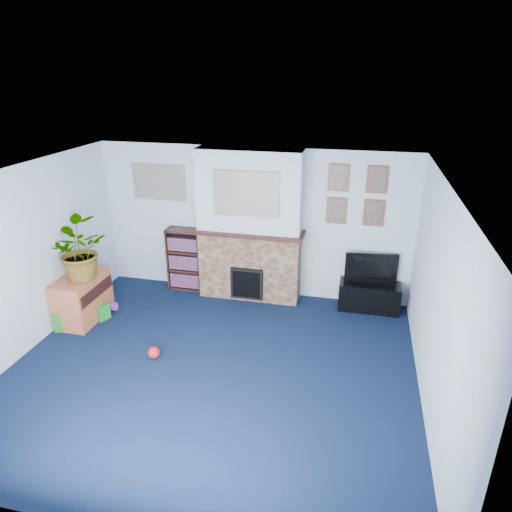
% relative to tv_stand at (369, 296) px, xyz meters
% --- Properties ---
extents(floor, '(5.00, 4.50, 0.01)m').
position_rel_tv_stand_xyz_m(floor, '(-1.90, -2.03, -0.23)').
color(floor, '#0D1832').
rests_on(floor, ground).
extents(ceiling, '(5.00, 4.50, 0.01)m').
position_rel_tv_stand_xyz_m(ceiling, '(-1.90, -2.03, 2.17)').
color(ceiling, white).
rests_on(ceiling, wall_back).
extents(wall_back, '(5.00, 0.04, 2.40)m').
position_rel_tv_stand_xyz_m(wall_back, '(-1.90, 0.22, 0.97)').
color(wall_back, silver).
rests_on(wall_back, ground).
extents(wall_front, '(5.00, 0.04, 2.40)m').
position_rel_tv_stand_xyz_m(wall_front, '(-1.90, -4.28, 0.97)').
color(wall_front, silver).
rests_on(wall_front, ground).
extents(wall_left, '(0.04, 4.50, 2.40)m').
position_rel_tv_stand_xyz_m(wall_left, '(-4.40, -2.03, 0.97)').
color(wall_left, silver).
rests_on(wall_left, ground).
extents(wall_right, '(0.04, 4.50, 2.40)m').
position_rel_tv_stand_xyz_m(wall_right, '(0.60, -2.03, 0.97)').
color(wall_right, silver).
rests_on(wall_right, ground).
extents(chimney_breast, '(1.72, 0.50, 2.40)m').
position_rel_tv_stand_xyz_m(chimney_breast, '(-1.90, 0.02, 0.96)').
color(chimney_breast, brown).
rests_on(chimney_breast, ground).
extents(collage_main, '(1.00, 0.03, 0.68)m').
position_rel_tv_stand_xyz_m(collage_main, '(-1.90, -0.19, 1.55)').
color(collage_main, gray).
rests_on(collage_main, chimney_breast).
extents(collage_left, '(0.90, 0.03, 0.58)m').
position_rel_tv_stand_xyz_m(collage_left, '(-3.45, 0.21, 1.55)').
color(collage_left, gray).
rests_on(collage_left, wall_back).
extents(portrait_tl, '(0.30, 0.03, 0.40)m').
position_rel_tv_stand_xyz_m(portrait_tl, '(-0.60, 0.20, 1.77)').
color(portrait_tl, brown).
rests_on(portrait_tl, wall_back).
extents(portrait_tr, '(0.30, 0.03, 0.40)m').
position_rel_tv_stand_xyz_m(portrait_tr, '(-0.05, 0.20, 1.77)').
color(portrait_tr, brown).
rests_on(portrait_tr, wall_back).
extents(portrait_bl, '(0.30, 0.03, 0.40)m').
position_rel_tv_stand_xyz_m(portrait_bl, '(-0.60, 0.20, 1.27)').
color(portrait_bl, brown).
rests_on(portrait_bl, wall_back).
extents(portrait_br, '(0.30, 0.03, 0.40)m').
position_rel_tv_stand_xyz_m(portrait_br, '(-0.05, 0.20, 1.27)').
color(portrait_br, brown).
rests_on(portrait_br, wall_back).
extents(tv_stand, '(0.92, 0.39, 0.44)m').
position_rel_tv_stand_xyz_m(tv_stand, '(0.00, 0.00, 0.00)').
color(tv_stand, black).
rests_on(tv_stand, ground).
extents(television, '(0.80, 0.21, 0.46)m').
position_rel_tv_stand_xyz_m(television, '(0.00, 0.02, 0.44)').
color(television, black).
rests_on(television, tv_stand).
extents(bookshelf, '(0.58, 0.28, 1.05)m').
position_rel_tv_stand_xyz_m(bookshelf, '(-3.02, 0.08, 0.28)').
color(bookshelf, black).
rests_on(bookshelf, ground).
extents(sideboard, '(0.49, 0.88, 0.68)m').
position_rel_tv_stand_xyz_m(sideboard, '(-4.14, -1.25, 0.12)').
color(sideboard, '#B25D39').
rests_on(sideboard, ground).
extents(potted_plant, '(0.96, 0.90, 0.86)m').
position_rel_tv_stand_xyz_m(potted_plant, '(-4.09, -1.30, 0.89)').
color(potted_plant, '#26661E').
rests_on(potted_plant, sideboard).
extents(mantel_clock, '(0.09, 0.06, 0.13)m').
position_rel_tv_stand_xyz_m(mantel_clock, '(-1.91, -0.03, 1.00)').
color(mantel_clock, gold).
rests_on(mantel_clock, chimney_breast).
extents(mantel_candle, '(0.05, 0.05, 0.15)m').
position_rel_tv_stand_xyz_m(mantel_candle, '(-1.57, -0.03, 1.01)').
color(mantel_candle, '#B2BFC6').
rests_on(mantel_candle, chimney_breast).
extents(mantel_teddy, '(0.13, 0.13, 0.13)m').
position_rel_tv_stand_xyz_m(mantel_teddy, '(-2.47, -0.03, 0.99)').
color(mantel_teddy, gray).
rests_on(mantel_teddy, chimney_breast).
extents(mantel_can, '(0.06, 0.06, 0.12)m').
position_rel_tv_stand_xyz_m(mantel_can, '(-1.21, -0.03, 0.99)').
color(mantel_can, '#198C26').
rests_on(mantel_can, chimney_breast).
extents(green_crate, '(0.43, 0.37, 0.29)m').
position_rel_tv_stand_xyz_m(green_crate, '(-4.20, -1.53, -0.08)').
color(green_crate, '#198C26').
rests_on(green_crate, ground).
extents(toy_ball, '(0.16, 0.16, 0.16)m').
position_rel_tv_stand_xyz_m(toy_ball, '(-2.70, -1.96, -0.14)').
color(toy_ball, red).
rests_on(toy_ball, ground).
extents(toy_block, '(0.25, 0.25, 0.23)m').
position_rel_tv_stand_xyz_m(toy_block, '(-3.90, -1.20, -0.12)').
color(toy_block, '#198C26').
rests_on(toy_block, ground).
extents(toy_tube, '(0.30, 0.13, 0.17)m').
position_rel_tv_stand_xyz_m(toy_tube, '(-3.93, -0.97, -0.15)').
color(toy_tube, purple).
rests_on(toy_tube, ground).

